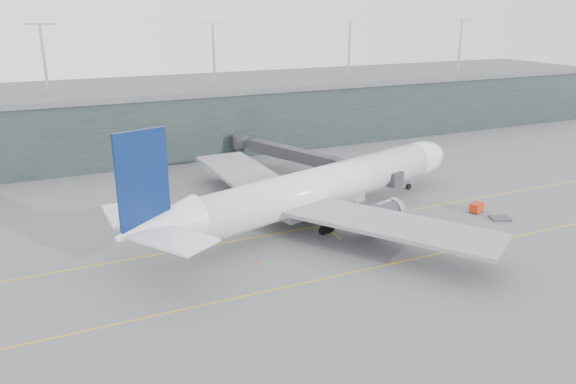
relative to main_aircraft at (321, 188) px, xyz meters
name	(u,v)px	position (x,y,z in m)	size (l,w,h in m)	color
ground	(282,222)	(-6.21, 1.34, -5.26)	(320.00, 320.00, 0.00)	#55555A
taxiline_a	(293,231)	(-6.21, -2.66, -5.25)	(160.00, 0.25, 0.02)	gold
taxiline_b	(346,274)	(-6.21, -18.66, -5.25)	(160.00, 0.25, 0.02)	gold
taxiline_lead_main	(263,184)	(-1.21, 21.34, -5.25)	(0.25, 60.00, 0.02)	gold
terminal	(184,114)	(-6.22, 59.34, 2.36)	(240.00, 36.00, 29.00)	#1D2827
main_aircraft	(321,188)	(0.00, 0.00, 0.00)	(65.51, 60.27, 18.74)	white
jet_bridge	(312,155)	(9.74, 22.24, -1.02)	(15.59, 43.34, 5.67)	#2F3035
gse_cart	(477,207)	(24.79, -8.16, -4.37)	(2.69, 2.17, 1.59)	#B52A0C
baggage_dolly	(500,218)	(26.03, -12.22, -5.08)	(3.02, 2.41, 0.30)	#37373C
uld_a	(230,203)	(-11.55, 10.81, -4.31)	(2.42, 2.18, 1.81)	#3A3A40
uld_b	(244,195)	(-8.04, 13.22, -4.18)	(2.80, 2.58, 2.05)	#3A3A40
uld_c	(254,196)	(-6.58, 12.27, -4.17)	(2.46, 2.06, 2.07)	#3A3A40
cone_nose	(484,204)	(28.20, -6.38, -4.92)	(0.43, 0.43, 0.68)	orange
cone_wing_stbd	(393,261)	(0.91, -18.53, -4.95)	(0.39, 0.39, 0.62)	#D8550C
cone_wing_port	(305,190)	(3.84, 13.31, -4.88)	(0.48, 0.48, 0.76)	#D6660B
cone_tail	(260,261)	(-15.06, -11.29, -4.91)	(0.44, 0.44, 0.69)	orange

